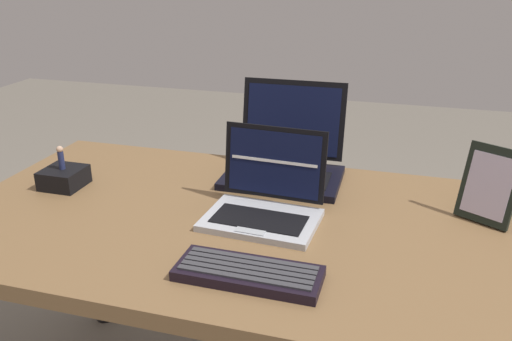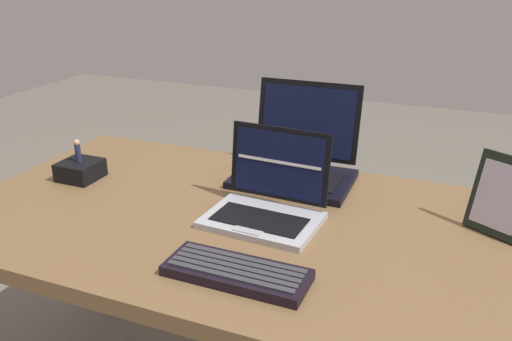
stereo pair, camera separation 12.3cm
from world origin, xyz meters
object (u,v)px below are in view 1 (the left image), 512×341
(laptop_rear, at_px, (286,159))
(external_keyboard, at_px, (248,273))
(laptop_front, at_px, (265,202))
(figurine_stand, at_px, (64,178))
(photo_frame, at_px, (489,186))
(figurine, at_px, (61,157))

(laptop_rear, height_order, external_keyboard, laptop_rear)
(laptop_front, height_order, figurine_stand, laptop_front)
(figurine_stand, bearing_deg, laptop_rear, 23.16)
(laptop_front, xyz_separation_m, photo_frame, (0.52, 0.14, 0.05))
(figurine_stand, bearing_deg, laptop_front, -2.83)
(external_keyboard, distance_m, photo_frame, 0.64)
(photo_frame, height_order, figurine, photo_frame)
(laptop_front, height_order, external_keyboard, laptop_front)
(external_keyboard, xyz_separation_m, photo_frame, (0.49, 0.40, 0.08))
(laptop_front, xyz_separation_m, external_keyboard, (0.04, -0.27, -0.03))
(laptop_rear, relative_size, photo_frame, 1.78)
(external_keyboard, bearing_deg, figurine_stand, 154.89)
(photo_frame, bearing_deg, figurine, -174.64)
(photo_frame, relative_size, figurine_stand, 1.74)
(laptop_front, distance_m, figurine, 0.60)
(laptop_rear, bearing_deg, external_keyboard, -84.59)
(external_keyboard, bearing_deg, photo_frame, 39.75)
(figurine_stand, height_order, figurine, figurine)
(external_keyboard, height_order, figurine, figurine)
(external_keyboard, xyz_separation_m, figurine, (-0.64, 0.30, 0.08))
(photo_frame, xyz_separation_m, figurine_stand, (-1.12, -0.11, -0.07))
(laptop_front, relative_size, laptop_rear, 0.84)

